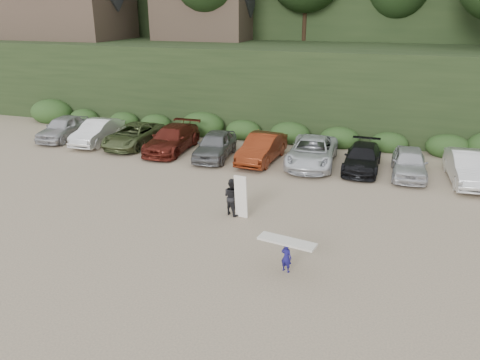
% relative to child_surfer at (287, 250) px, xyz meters
% --- Properties ---
extents(ground, '(120.00, 120.00, 0.00)m').
position_rel_child_surfer_xyz_m(ground, '(-1.39, 1.97, -0.84)').
color(ground, tan).
rests_on(ground, ground).
extents(parked_cars, '(39.36, 6.21, 1.64)m').
position_rel_child_surfer_xyz_m(parked_cars, '(-0.43, 11.95, -0.06)').
color(parked_cars, '#B3B3B8').
rests_on(parked_cars, ground).
extents(child_surfer, '(2.12, 0.91, 1.23)m').
position_rel_child_surfer_xyz_m(child_surfer, '(0.00, 0.00, 0.00)').
color(child_surfer, navy).
rests_on(child_surfer, ground).
extents(adult_surfer, '(1.31, 0.94, 2.01)m').
position_rel_child_surfer_xyz_m(adult_surfer, '(-3.36, 3.95, 0.03)').
color(adult_surfer, black).
rests_on(adult_surfer, ground).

